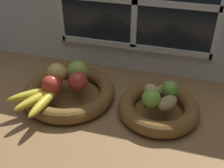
% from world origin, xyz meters
% --- Properties ---
extents(ground_plane, '(1.40, 0.90, 0.03)m').
position_xyz_m(ground_plane, '(0.00, 0.00, -0.01)').
color(ground_plane, olive).
extents(back_wall, '(1.40, 0.05, 0.55)m').
position_xyz_m(back_wall, '(0.00, 0.30, 0.28)').
color(back_wall, silver).
rests_on(back_wall, ground_plane).
extents(fruit_bowl_left, '(0.35, 0.35, 0.06)m').
position_xyz_m(fruit_bowl_left, '(-0.18, 0.01, 0.03)').
color(fruit_bowl_left, brown).
rests_on(fruit_bowl_left, ground_plane).
extents(fruit_bowl_right, '(0.28, 0.28, 0.06)m').
position_xyz_m(fruit_bowl_right, '(0.15, 0.01, 0.03)').
color(fruit_bowl_right, brown).
rests_on(fruit_bowl_right, ground_plane).
extents(apple_red_right, '(0.07, 0.07, 0.07)m').
position_xyz_m(apple_red_right, '(-0.14, 0.00, 0.09)').
color(apple_red_right, '#B73828').
rests_on(apple_red_right, fruit_bowl_left).
extents(apple_green_back, '(0.08, 0.08, 0.08)m').
position_xyz_m(apple_green_back, '(-0.16, 0.06, 0.09)').
color(apple_green_back, '#8CAD3D').
rests_on(apple_green_back, fruit_bowl_left).
extents(apple_golden_left, '(0.07, 0.07, 0.07)m').
position_xyz_m(apple_golden_left, '(-0.24, 0.03, 0.09)').
color(apple_golden_left, '#DBB756').
rests_on(apple_golden_left, fruit_bowl_left).
extents(apple_red_front, '(0.07, 0.07, 0.07)m').
position_xyz_m(apple_red_front, '(-0.22, -0.05, 0.09)').
color(apple_red_front, '#B73828').
rests_on(apple_red_front, fruit_bowl_left).
extents(banana_bunch_front, '(0.16, 0.19, 0.03)m').
position_xyz_m(banana_bunch_front, '(-0.24, -0.10, 0.07)').
color(banana_bunch_front, gold).
rests_on(banana_bunch_front, fruit_bowl_left).
extents(potato_small, '(0.08, 0.10, 0.04)m').
position_xyz_m(potato_small, '(0.18, -0.02, 0.08)').
color(potato_small, '#A38451').
rests_on(potato_small, fruit_bowl_right).
extents(potato_oblong, '(0.08, 0.07, 0.04)m').
position_xyz_m(potato_oblong, '(0.12, 0.04, 0.08)').
color(potato_oblong, tan).
rests_on(potato_oblong, fruit_bowl_right).
extents(potato_back, '(0.08, 0.06, 0.04)m').
position_xyz_m(potato_back, '(0.17, 0.05, 0.08)').
color(potato_back, '#A38451').
rests_on(potato_back, fruit_bowl_right).
extents(lime_near, '(0.06, 0.06, 0.06)m').
position_xyz_m(lime_near, '(0.13, -0.03, 0.09)').
color(lime_near, '#7AAD3D').
rests_on(lime_near, fruit_bowl_right).
extents(lime_far, '(0.06, 0.06, 0.06)m').
position_xyz_m(lime_far, '(0.18, 0.05, 0.09)').
color(lime_far, '#6B9E33').
rests_on(lime_far, fruit_bowl_right).
extents(chili_pepper, '(0.11, 0.07, 0.02)m').
position_xyz_m(chili_pepper, '(0.16, -0.01, 0.06)').
color(chili_pepper, red).
rests_on(chili_pepper, fruit_bowl_right).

